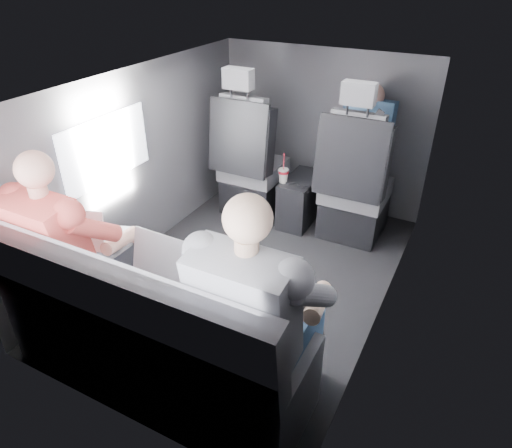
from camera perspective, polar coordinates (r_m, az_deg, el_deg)
The scene contains 19 objects.
floor at distance 3.27m, azimuth -0.58°, elevation -6.46°, with size 2.60×2.60×0.00m, color black.
ceiling at distance 2.68m, azimuth -0.74°, elevation 17.24°, with size 2.60×2.60×0.00m, color #B2B2AD.
panel_left at distance 3.39m, azimuth -14.34°, elevation 7.20°, with size 0.02×2.60×1.35m, color #56565B.
panel_right at distance 2.66m, azimuth 16.76°, elevation 0.03°, with size 0.02×2.60×1.35m, color #56565B.
panel_front at distance 4.01m, azimuth 8.26°, elevation 11.53°, with size 1.80×0.02×1.35m, color #56565B.
panel_back at distance 2.04m, azimuth -18.30°, elevation -10.62°, with size 1.80×0.02×1.35m, color #56565B.
side_window at distance 3.09m, azimuth -18.16°, elevation 8.87°, with size 0.02×0.75×0.42m, color white.
seatbelt at distance 3.28m, azimuth 12.02°, elevation 9.09°, with size 0.05×0.01×0.65m, color black.
front_seat_left at distance 3.89m, azimuth -0.69°, elevation 6.85°, with size 0.52×0.58×1.26m.
front_seat_right at distance 3.59m, azimuth 12.13°, elevation 4.02°, with size 0.52×0.58×1.26m.
center_console at distance 3.84m, azimuth 5.56°, elevation 3.05°, with size 0.24×0.48×0.41m.
rear_bench at distance 2.41m, azimuth -12.91°, elevation -14.04°, with size 1.60×0.57×0.92m.
soda_cup at distance 3.64m, azimuth 3.45°, elevation 6.13°, with size 0.08×0.08×0.25m.
laptop_white at distance 2.70m, azimuth -19.92°, elevation -1.17°, with size 0.37×0.38×0.24m.
laptop_silver at distance 2.31m, azimuth -9.42°, elevation -5.09°, with size 0.39×0.35×0.27m.
laptop_black at distance 2.13m, azimuth 1.69°, elevation -8.35°, with size 0.35×0.32×0.24m.
passenger_rear_left at distance 2.59m, azimuth -21.75°, elevation -3.09°, with size 0.50×0.62×1.22m.
passenger_rear_right at distance 1.99m, azimuth 0.51°, elevation -11.13°, with size 0.52×0.64×1.26m.
passenger_front_right at distance 3.70m, azimuth 13.62°, elevation 10.40°, with size 0.38×0.38×0.73m.
Camera 1 is at (1.23, -2.30, 1.97)m, focal length 32.00 mm.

